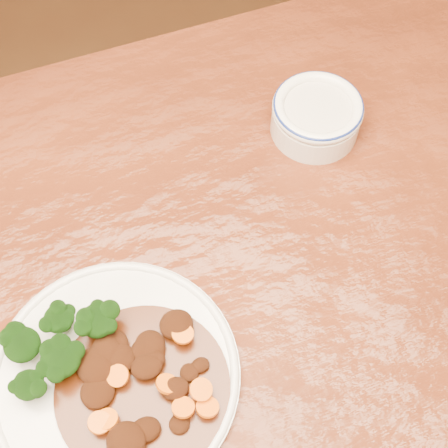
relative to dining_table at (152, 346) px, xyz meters
name	(u,v)px	position (x,y,z in m)	size (l,w,h in m)	color
ground	(182,444)	(0.00, 0.00, -0.67)	(4.00, 4.00, 0.00)	#401F10
dining_table	(152,346)	(0.00, 0.00, 0.00)	(1.53, 0.96, 0.75)	#602710
dinner_plate	(115,376)	(-0.05, -0.05, 0.09)	(0.28, 0.28, 0.02)	silver
broccoli_florets	(56,345)	(-0.10, -0.01, 0.12)	(0.13, 0.10, 0.05)	#72934C
mince_stew	(133,377)	(-0.03, -0.06, 0.10)	(0.19, 0.19, 0.03)	#431607
dip_bowl	(316,115)	(0.30, 0.21, 0.11)	(0.12, 0.12, 0.06)	white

